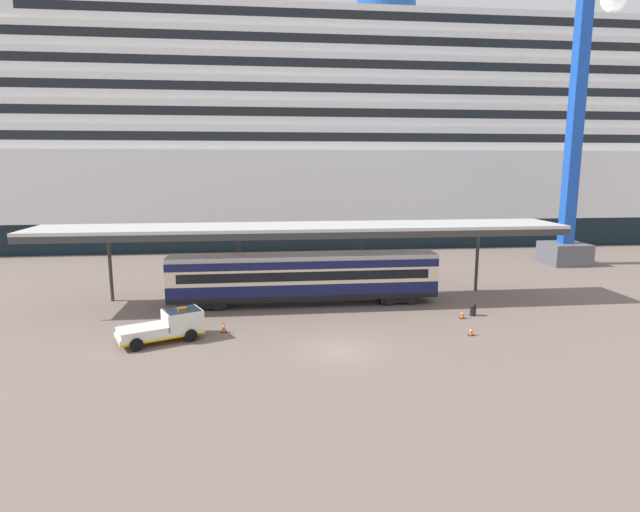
# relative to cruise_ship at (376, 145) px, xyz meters

# --- Properties ---
(ground_plane) EXTENTS (400.00, 400.00, 0.00)m
(ground_plane) POSITION_rel_cruise_ship_xyz_m (-13.37, -50.84, -14.19)
(ground_plane) COLOR #73625A
(cruise_ship) EXTENTS (133.74, 27.92, 40.76)m
(cruise_ship) POSITION_rel_cruise_ship_xyz_m (0.00, 0.00, 0.00)
(cruise_ship) COLOR black
(cruise_ship) RESTS_ON ground
(platform_canopy) EXTENTS (41.69, 5.68, 6.35)m
(platform_canopy) POSITION_rel_cruise_ship_xyz_m (-14.68, -39.74, -8.07)
(platform_canopy) COLOR silver
(platform_canopy) RESTS_ON ground
(train_carriage) EXTENTS (21.20, 2.81, 4.11)m
(train_carriage) POSITION_rel_cruise_ship_xyz_m (-14.68, -40.15, -11.88)
(train_carriage) COLOR black
(train_carriage) RESTS_ON ground
(service_truck) EXTENTS (5.57, 3.98, 2.02)m
(service_truck) POSITION_rel_cruise_ship_xyz_m (-24.01, -47.70, -13.20)
(service_truck) COLOR silver
(service_truck) RESTS_ON ground
(traffic_cone_near) EXTENTS (0.36, 0.36, 0.78)m
(traffic_cone_near) POSITION_rel_cruise_ship_xyz_m (-20.61, -46.52, -13.80)
(traffic_cone_near) COLOR black
(traffic_cone_near) RESTS_ON ground
(traffic_cone_mid) EXTENTS (0.36, 0.36, 0.69)m
(traffic_cone_mid) POSITION_rel_cruise_ship_xyz_m (-3.52, -45.27, -13.84)
(traffic_cone_mid) COLOR black
(traffic_cone_mid) RESTS_ON ground
(traffic_cone_far) EXTENTS (0.36, 0.36, 0.65)m
(traffic_cone_far) POSITION_rel_cruise_ship_xyz_m (-4.42, -49.03, -13.87)
(traffic_cone_far) COLOR black
(traffic_cone_far) RESTS_ON ground
(dockside_crane) EXTENTS (10.42, 4.40, 51.72)m
(dockside_crane) POSITION_rel_cruise_ship_xyz_m (16.34, -26.25, 1.63)
(dockside_crane) COLOR #595960
(dockside_crane) RESTS_ON ground
(quay_bollard) EXTENTS (0.48, 0.48, 0.96)m
(quay_bollard) POSITION_rel_cruise_ship_xyz_m (-2.47, -44.70, -13.67)
(quay_bollard) COLOR black
(quay_bollard) RESTS_ON ground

